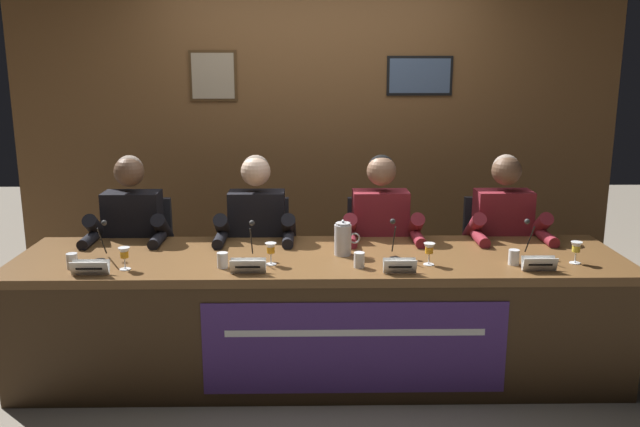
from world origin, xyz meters
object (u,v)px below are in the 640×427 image
(nameplate_center_left, at_px, (248,266))
(water_cup_far_left, at_px, (72,262))
(juice_glass_far_left, at_px, (124,254))
(nameplate_far_right, at_px, (539,264))
(water_pitcher_central, at_px, (343,239))
(microphone_far_left, at_px, (101,248))
(juice_glass_center_left, at_px, (271,250))
(microphone_center_left, at_px, (251,248))
(conference_table, at_px, (321,298))
(chair_far_left, at_px, (141,269))
(water_cup_far_right, at_px, (514,258))
(chair_far_right, at_px, (494,267))
(panelist_far_right, at_px, (505,236))
(water_cup_center_left, at_px, (223,261))
(water_cup_center_right, at_px, (359,261))
(microphone_center_right, at_px, (394,246))
(nameplate_far_left, at_px, (90,268))
(panelist_center_right, at_px, (381,236))
(nameplate_center_right, at_px, (400,266))
(juice_glass_center_right, at_px, (429,250))
(chair_center_left, at_px, (259,268))
(juice_glass_far_right, at_px, (576,248))
(panelist_far_left, at_px, (131,237))
(microphone_far_right, at_px, (530,247))
(chair_center_right, at_px, (377,268))

(nameplate_center_left, bearing_deg, water_cup_far_left, 174.15)
(juice_glass_far_left, distance_m, nameplate_far_right, 2.24)
(water_pitcher_central, bearing_deg, microphone_far_left, -176.05)
(juice_glass_center_left, height_order, microphone_center_left, microphone_center_left)
(conference_table, xyz_separation_m, chair_far_left, (-1.21, 0.73, -0.06))
(juice_glass_far_left, distance_m, water_cup_far_right, 2.14)
(chair_far_right, xyz_separation_m, panelist_far_right, (0.00, -0.20, 0.28))
(water_cup_center_left, bearing_deg, water_cup_center_right, -0.66)
(microphone_center_right, height_order, water_pitcher_central, microphone_center_right)
(microphone_far_left, xyz_separation_m, water_cup_center_left, (0.70, -0.14, -0.04))
(nameplate_far_left, relative_size, nameplate_far_right, 1.08)
(microphone_center_right, bearing_deg, panelist_center_right, 92.15)
(water_cup_center_right, height_order, nameplate_far_right, water_cup_center_right)
(water_cup_center_right, xyz_separation_m, water_pitcher_central, (-0.08, 0.24, 0.06))
(microphone_far_left, xyz_separation_m, nameplate_center_left, (0.85, -0.24, -0.03))
(microphone_center_left, distance_m, nameplate_center_right, 0.84)
(juice_glass_center_right, height_order, microphone_center_right, microphone_center_right)
(chair_center_left, relative_size, microphone_center_right, 4.23)
(nameplate_center_right, bearing_deg, water_pitcher_central, 129.19)
(juice_glass_center_right, relative_size, juice_glass_far_right, 1.00)
(chair_far_right, bearing_deg, nameplate_center_right, -129.43)
(nameplate_center_left, bearing_deg, panelist_far_left, 137.70)
(water_cup_far_left, xyz_separation_m, microphone_center_left, (0.96, 0.12, 0.04))
(chair_far_left, distance_m, panelist_far_right, 2.44)
(juice_glass_far_left, bearing_deg, nameplate_center_right, -3.48)
(nameplate_far_left, height_order, microphone_far_right, microphone_far_right)
(juice_glass_far_left, distance_m, water_pitcher_central, 1.22)
(panelist_far_right, bearing_deg, microphone_far_left, -168.38)
(water_cup_far_left, relative_size, juice_glass_center_right, 0.69)
(microphone_center_right, xyz_separation_m, water_pitcher_central, (-0.29, 0.09, 0.02))
(panelist_center_right, relative_size, water_cup_far_right, 14.62)
(microphone_far_right, distance_m, water_pitcher_central, 1.07)
(nameplate_center_left, xyz_separation_m, nameplate_far_right, (1.57, 0.01, 0.00))
(chair_center_right, relative_size, nameplate_far_right, 4.98)
(chair_far_left, bearing_deg, water_cup_far_left, -99.92)
(panelist_far_right, bearing_deg, nameplate_far_left, -162.63)
(water_cup_far_right, bearing_deg, juice_glass_far_left, -178.59)
(chair_center_left, relative_size, chair_far_right, 1.00)
(nameplate_far_left, bearing_deg, juice_glass_center_right, 4.67)
(panelist_center_right, height_order, water_cup_center_right, panelist_center_right)
(water_cup_far_left, xyz_separation_m, chair_center_right, (1.76, 0.84, -0.31))
(microphone_far_left, bearing_deg, water_pitcher_central, 3.95)
(juice_glass_far_left, distance_m, water_cup_far_left, 0.30)
(water_cup_center_right, bearing_deg, chair_far_left, 148.99)
(water_cup_far_left, distance_m, water_pitcher_central, 1.51)
(nameplate_far_left, xyz_separation_m, juice_glass_far_right, (2.64, 0.16, 0.05))
(nameplate_far_right, distance_m, water_pitcher_central, 1.09)
(chair_far_left, relative_size, water_cup_center_left, 10.77)
(panelist_center_right, bearing_deg, nameplate_center_right, -88.70)
(nameplate_center_left, relative_size, water_cup_center_right, 2.24)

